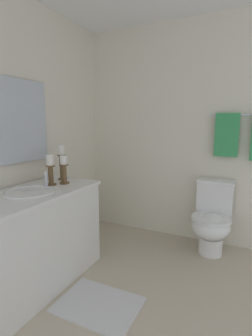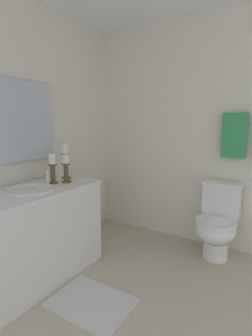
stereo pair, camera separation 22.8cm
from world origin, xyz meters
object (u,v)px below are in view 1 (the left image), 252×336
at_px(towel_near_vanity, 227,135).
at_px(bath_mat, 98,305).
at_px(sink_basin, 30,197).
at_px(candle_holder_mid, 51,169).
at_px(candle_holder_short, 64,169).
at_px(candle_holder_tall, 62,161).
at_px(toilet, 212,219).
at_px(mirror, 0,121).
at_px(towel_bar, 246,115).
at_px(vanity_cabinet, 33,239).

xyz_separation_m(towel_near_vanity, bath_mat, (-0.71, -1.40, -1.22)).
relative_size(sink_basin, candle_holder_mid, 1.46).
height_order(candle_holder_short, towel_near_vanity, towel_near_vanity).
relative_size(candle_holder_tall, towel_near_vanity, 0.76).
bearing_deg(sink_basin, candle_holder_tall, 98.85).
bearing_deg(toilet, mirror, -142.23).
relative_size(sink_basin, mirror, 0.39).
bearing_deg(candle_holder_tall, towel_bar, 30.42).
bearing_deg(towel_near_vanity, bath_mat, -116.88).
bearing_deg(towel_bar, candle_holder_tall, -149.58).
distance_m(sink_basin, towel_bar, 2.17).
bearing_deg(vanity_cabinet, towel_near_vanity, 46.37).
distance_m(toilet, towel_near_vanity, 0.89).
height_order(mirror, candle_holder_tall, mirror).
bearing_deg(vanity_cabinet, bath_mat, 0.00).
xyz_separation_m(sink_basin, towel_near_vanity, (1.34, 1.40, 0.46)).
relative_size(vanity_cabinet, toilet, 1.63).
xyz_separation_m(sink_basin, toilet, (1.26, 1.20, -0.39)).
height_order(candle_holder_short, bath_mat, candle_holder_short).
bearing_deg(towel_near_vanity, candle_holder_mid, -140.00).
bearing_deg(towel_near_vanity, candle_holder_tall, -147.20).
distance_m(candle_holder_tall, towel_bar, 1.89).
height_order(candle_holder_short, towel_bar, towel_bar).
relative_size(mirror, towel_near_vanity, 2.30).
bearing_deg(sink_basin, towel_near_vanity, 46.35).
distance_m(vanity_cabinet, sink_basin, 0.36).
height_order(sink_basin, candle_holder_short, candle_holder_short).
xyz_separation_m(vanity_cabinet, sink_basin, (-0.00, 0.00, 0.36)).
distance_m(vanity_cabinet, toilet, 1.74).
relative_size(toilet, bath_mat, 1.25).
relative_size(candle_holder_tall, towel_bar, 0.51).
height_order(candle_holder_tall, candle_holder_short, candle_holder_tall).
height_order(vanity_cabinet, candle_holder_short, candle_holder_short).
height_order(vanity_cabinet, towel_near_vanity, towel_near_vanity).
bearing_deg(candle_holder_short, candle_holder_tall, 135.54).
xyz_separation_m(candle_holder_tall, towel_near_vanity, (1.41, 0.91, 0.24)).
height_order(sink_basin, toilet, sink_basin).
bearing_deg(candle_holder_mid, mirror, -134.66).
bearing_deg(sink_basin, candle_holder_short, 81.73).
relative_size(sink_basin, toilet, 0.54).
xyz_separation_m(candle_holder_tall, candle_holder_short, (0.13, -0.13, -0.05)).
bearing_deg(candle_holder_tall, sink_basin, -81.15).
distance_m(mirror, candle_holder_tall, 0.65).
bearing_deg(candle_holder_mid, candle_holder_tall, 104.97).
height_order(candle_holder_short, candle_holder_mid, candle_holder_mid).
relative_size(vanity_cabinet, candle_holder_short, 4.73).
bearing_deg(towel_bar, candle_holder_mid, -142.85).
height_order(sink_basin, mirror, mirror).
bearing_deg(candle_holder_tall, candle_holder_mid, -75.03).
xyz_separation_m(candle_holder_tall, bath_mat, (0.70, -0.49, -0.97)).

